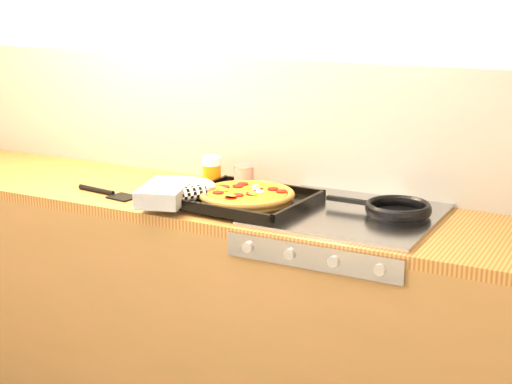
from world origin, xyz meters
The scene contains 9 objects.
room_shell centered at (0.00, 1.39, 1.15)m, with size 3.20×3.20×3.20m.
counter_run centered at (0.00, 1.10, 0.45)m, with size 3.20×0.62×0.90m.
stovetop centered at (0.45, 1.10, 0.91)m, with size 0.60×0.56×0.02m, color #9C9CA1.
pizza_on_tray centered at (0.02, 1.00, 0.95)m, with size 0.59×0.50×0.07m.
frying_pan centered at (0.61, 1.15, 0.94)m, with size 0.38×0.23×0.04m.
tomato_can centered at (-0.02, 1.21, 0.95)m, with size 0.10×0.10×0.11m.
juice_glass centered at (-0.17, 1.21, 0.97)m, with size 0.09×0.09×0.13m.
wooden_spoon centered at (0.11, 1.25, 0.91)m, with size 0.30×0.08×0.02m.
black_spatula centered at (-0.47, 0.95, 0.91)m, with size 0.29×0.10×0.02m.
Camera 1 is at (1.37, -1.34, 1.68)m, focal length 55.00 mm.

